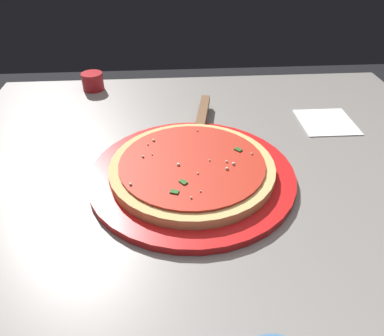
{
  "coord_description": "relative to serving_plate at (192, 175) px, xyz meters",
  "views": [
    {
      "loc": [
        -0.43,
        0.07,
        1.11
      ],
      "look_at": [
        0.05,
        0.04,
        0.76
      ],
      "focal_mm": 34.83,
      "sensor_mm": 36.0,
      "label": 1
    }
  ],
  "objects": [
    {
      "name": "cup_small_sauce",
      "position": [
        0.37,
        0.21,
        0.01
      ],
      "size": [
        0.05,
        0.05,
        0.04
      ],
      "primitive_type": "cylinder",
      "color": "#B2191E",
      "rests_on": "restaurant_table"
    },
    {
      "name": "serving_plate",
      "position": [
        0.0,
        0.0,
        0.0
      ],
      "size": [
        0.33,
        0.33,
        0.01
      ],
      "primitive_type": "cylinder",
      "color": "red",
      "rests_on": "restaurant_table"
    },
    {
      "name": "napkin_loose_left",
      "position": [
        0.17,
        -0.29,
        -0.01
      ],
      "size": [
        0.11,
        0.11,
        0.0
      ],
      "primitive_type": "cube",
      "rotation": [
        0.0,
        0.0,
        -0.01
      ],
      "color": "white",
      "rests_on": "restaurant_table"
    },
    {
      "name": "pizza",
      "position": [
        -0.0,
        -0.0,
        0.02
      ],
      "size": [
        0.27,
        0.27,
        0.02
      ],
      "color": "#DBB26B",
      "rests_on": "serving_plate"
    },
    {
      "name": "pizza_server",
      "position": [
        0.16,
        -0.03,
        0.01
      ],
      "size": [
        0.22,
        0.09,
        0.01
      ],
      "color": "silver",
      "rests_on": "serving_plate"
    },
    {
      "name": "restaurant_table",
      "position": [
        -0.05,
        -0.04,
        -0.13
      ],
      "size": [
        0.97,
        0.95,
        0.74
      ],
      "color": "black",
      "rests_on": "ground_plane"
    }
  ]
}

